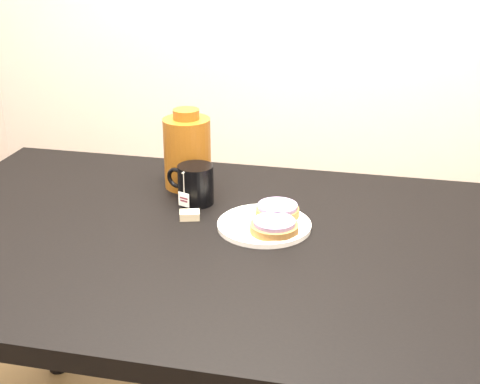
# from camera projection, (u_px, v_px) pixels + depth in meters

# --- Properties ---
(table) EXTENTS (1.40, 0.90, 0.75)m
(table) POSITION_uv_depth(u_px,v_px,m) (212.00, 270.00, 1.47)
(table) COLOR black
(table) RESTS_ON ground_plane
(plate) EXTENTS (0.21, 0.21, 0.02)m
(plate) POSITION_uv_depth(u_px,v_px,m) (264.00, 224.00, 1.48)
(plate) COLOR white
(plate) RESTS_ON table
(bagel_back) EXTENTS (0.13, 0.13, 0.03)m
(bagel_back) POSITION_uv_depth(u_px,v_px,m) (277.00, 210.00, 1.51)
(bagel_back) COLOR brown
(bagel_back) RESTS_ON plate
(bagel_front) EXTENTS (0.13, 0.13, 0.03)m
(bagel_front) POSITION_uv_depth(u_px,v_px,m) (274.00, 226.00, 1.43)
(bagel_front) COLOR brown
(bagel_front) RESTS_ON plate
(mug) EXTENTS (0.14, 0.11, 0.09)m
(mug) POSITION_uv_depth(u_px,v_px,m) (195.00, 184.00, 1.59)
(mug) COLOR black
(mug) RESTS_ON table
(teabag_pouch) EXTENTS (0.05, 0.04, 0.02)m
(teabag_pouch) POSITION_uv_depth(u_px,v_px,m) (190.00, 215.00, 1.52)
(teabag_pouch) COLOR #C6B793
(teabag_pouch) RESTS_ON table
(bagel_package) EXTENTS (0.14, 0.14, 0.20)m
(bagel_package) POSITION_uv_depth(u_px,v_px,m) (187.00, 151.00, 1.67)
(bagel_package) COLOR #60300C
(bagel_package) RESTS_ON table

